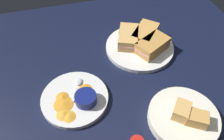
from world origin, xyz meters
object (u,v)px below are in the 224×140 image
sandwich_half_extra (128,37)px  spoon_by_dark_ramekin (141,42)px  sandwich_half_far (145,34)px  bread_basket_rear (184,117)px  plate_sandwich_main (139,47)px  sandwich_half_near (152,45)px  plate_chips_companion (75,98)px  spoon_by_gravy_ramekin (78,85)px  ramekin_light_gravy (86,98)px  ramekin_dark_sauce (127,36)px

sandwich_half_extra → spoon_by_dark_ramekin: 5.54cm
sandwich_half_far → spoon_by_dark_ramekin: bearing=36.5°
bread_basket_rear → plate_sandwich_main: bearing=-87.9°
sandwich_half_extra → bread_basket_rear: (-4.98, 38.10, -2.05)cm
plate_sandwich_main → sandwich_half_near: bearing=135.7°
sandwich_half_far → sandwich_half_extra: 7.35cm
spoon_by_dark_ramekin → plate_chips_companion: spoon_by_dark_ramekin is taller
spoon_by_gravy_ramekin → bread_basket_rear: 35.66cm
sandwich_half_extra → plate_chips_companion: bearing=39.8°
plate_chips_companion → spoon_by_gravy_ramekin: bearing=-113.4°
ramekin_light_gravy → spoon_by_gravy_ramekin: ramekin_light_gravy is taller
spoon_by_dark_ramekin → plate_chips_companion: 36.34cm
ramekin_dark_sauce → spoon_by_gravy_ramekin: (23.84, 18.35, -1.63)cm
sandwich_half_extra → bread_basket_rear: bread_basket_rear is taller
spoon_by_dark_ramekin → ramekin_light_gravy: ramekin_light_gravy is taller
ramekin_dark_sauce → ramekin_light_gravy: size_ratio=1.05×
ramekin_dark_sauce → plate_chips_companion: ramekin_dark_sauce is taller
sandwich_half_far → ramekin_light_gravy: size_ratio=2.12×
sandwich_half_far → ramekin_dark_sauce: (7.31, -1.21, -0.41)cm
plate_sandwich_main → sandwich_half_extra: bearing=-44.3°
plate_sandwich_main → sandwich_half_near: 6.10cm
sandwich_half_near → sandwich_half_extra: (7.44, -7.26, 0.00)cm
sandwich_half_near → bread_basket_rear: bread_basket_rear is taller
plate_sandwich_main → bread_basket_rear: size_ratio=1.28×
sandwich_half_far → plate_chips_companion: size_ratio=0.67×
ramekin_light_gravy → plate_chips_companion: bearing=-39.8°
ramekin_light_gravy → spoon_by_gravy_ramekin: 7.41cm
plate_sandwich_main → ramekin_dark_sauce: (3.68, -4.94, 2.79)cm
sandwich_half_extra → spoon_by_gravy_ramekin: sandwich_half_extra is taller
plate_sandwich_main → spoon_by_gravy_ramekin: size_ratio=2.84×
sandwich_half_near → plate_chips_companion: 36.18cm
plate_sandwich_main → ramekin_dark_sauce: 6.76cm
plate_sandwich_main → spoon_by_dark_ramekin: spoon_by_dark_ramekin is taller
sandwich_half_extra → spoon_by_dark_ramekin: (-4.85, 1.76, -2.04)cm
sandwich_half_near → bread_basket_rear: 31.01cm
ramekin_dark_sauce → spoon_by_gravy_ramekin: bearing=37.6°
ramekin_light_gravy → bread_basket_rear: 30.72cm
bread_basket_rear → sandwich_half_near: bearing=-94.6°
sandwich_half_near → spoon_by_dark_ramekin: sandwich_half_near is taller
sandwich_half_far → ramekin_light_gravy: sandwich_half_far is taller
plate_chips_companion → bread_basket_rear: size_ratio=1.03×
plate_sandwich_main → sandwich_half_far: 6.10cm
plate_chips_companion → ramekin_light_gravy: 5.02cm
plate_sandwich_main → bread_basket_rear: (-1.26, 34.47, 1.15)cm
plate_sandwich_main → ramekin_light_gravy: size_ratio=3.93×
sandwich_half_near → plate_chips_companion: size_ratio=0.68×
sandwich_half_far → ramekin_dark_sauce: sandwich_half_far is taller
sandwich_half_near → ramekin_light_gravy: bearing=29.6°
ramekin_dark_sauce → bread_basket_rear: 39.75cm
spoon_by_dark_ramekin → ramekin_light_gravy: size_ratio=1.31×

